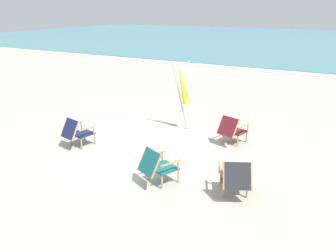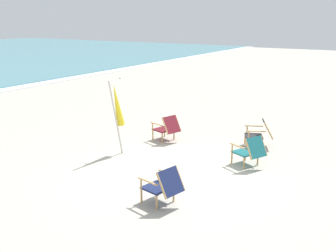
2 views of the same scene
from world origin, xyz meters
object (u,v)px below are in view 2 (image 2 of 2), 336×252
at_px(beach_chair_front_right, 167,127).
at_px(umbrella_furled_yellow, 117,105).
at_px(beach_chair_far_center, 250,150).
at_px(beach_chair_mid_center, 260,133).
at_px(beach_chair_back_right, 163,185).

distance_m(beach_chair_front_right, umbrella_furled_yellow, 2.01).
height_order(beach_chair_far_center, umbrella_furled_yellow, umbrella_furled_yellow).
xyz_separation_m(beach_chair_mid_center, umbrella_furled_yellow, (-2.60, 2.98, 0.93)).
bearing_deg(beach_chair_front_right, beach_chair_back_right, -149.29).
bearing_deg(beach_chair_back_right, beach_chair_mid_center, -5.35).
bearing_deg(beach_chair_mid_center, beach_chair_far_center, -169.66).
xyz_separation_m(beach_chair_back_right, beach_chair_front_right, (3.55, 2.11, -0.00)).
bearing_deg(beach_chair_front_right, beach_chair_mid_center, -70.79).
bearing_deg(beach_chair_front_right, umbrella_furled_yellow, 165.07).
bearing_deg(beach_chair_far_center, beach_chair_mid_center, 10.34).
bearing_deg(beach_chair_back_right, beach_chair_far_center, -13.86).
distance_m(beach_chair_back_right, beach_chair_mid_center, 4.45).
bearing_deg(beach_chair_mid_center, beach_chair_back_right, 174.65).
bearing_deg(beach_chair_mid_center, beach_chair_front_right, 109.21).
relative_size(beach_chair_mid_center, beach_chair_far_center, 1.01).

